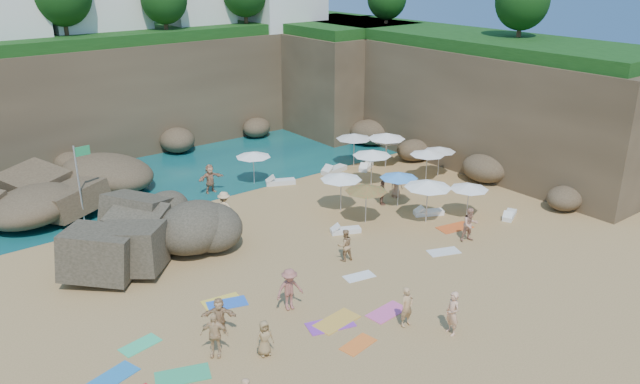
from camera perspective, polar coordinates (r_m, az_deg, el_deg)
ground at (r=31.40m, az=0.50°, el=-5.77°), size 120.00×120.00×0.00m
seawater at (r=56.58m, az=-18.86°, el=5.38°), size 120.00×120.00×0.00m
cliff_back at (r=51.80m, az=-15.36°, el=8.96°), size 44.00×8.00×8.00m
cliff_right at (r=48.26m, az=12.47°, el=8.37°), size 8.00×30.00×8.00m
cliff_corner at (r=55.22m, az=1.42°, el=10.40°), size 10.00×12.00×8.00m
rock_promontory at (r=40.98m, az=-26.45°, el=-1.49°), size 12.00×7.00×2.00m
rock_outcrop at (r=32.84m, az=-15.08°, el=-5.29°), size 8.44×7.47×2.79m
flag_pole at (r=36.27m, az=-21.07°, el=1.51°), size 0.89×0.11×4.56m
parasol_0 at (r=35.97m, az=1.94°, el=1.45°), size 2.43×2.43×2.30m
parasol_1 at (r=40.60m, az=-6.13°, el=3.45°), size 2.29×2.29×2.16m
parasol_2 at (r=44.53m, az=6.14°, el=4.82°), size 2.11×2.11×2.00m
parasol_3 at (r=43.77m, az=3.14°, el=5.13°), size 2.53×2.53×2.39m
parasol_4 at (r=43.70m, az=6.10°, el=5.13°), size 2.63×2.63×2.49m
parasol_5 at (r=40.19m, az=4.78°, el=3.60°), size 2.51×2.51×2.37m
parasol_6 at (r=34.34m, az=4.26°, el=0.35°), size 2.38×2.38×2.25m
parasol_7 at (r=42.57m, az=10.87°, el=3.88°), size 2.17×2.17×2.06m
parasol_8 at (r=41.41m, az=9.80°, el=3.60°), size 2.28×2.28×2.16m
parasol_9 at (r=34.75m, az=9.86°, el=0.73°), size 2.64×2.64×2.49m
parasol_10 at (r=36.87m, az=7.23°, el=1.53°), size 2.25×2.25×2.13m
parasol_11 at (r=36.00m, az=13.49°, el=0.51°), size 2.18×2.18×2.07m
lounger_0 at (r=43.04m, az=1.30°, el=2.03°), size 2.14×1.06×0.32m
lounger_1 at (r=40.86m, az=-3.63°, el=0.92°), size 2.01×1.39×0.30m
lounger_2 at (r=43.86m, az=4.25°, el=2.31°), size 1.79×1.39×0.27m
lounger_3 at (r=33.78m, az=2.35°, el=-3.53°), size 1.71×1.16×0.25m
lounger_4 at (r=36.56m, az=9.91°, el=-1.87°), size 1.77×1.28×0.26m
lounger_5 at (r=37.30m, az=16.94°, el=-2.04°), size 1.67×1.16×0.25m
towel_0 at (r=24.30m, az=-18.44°, el=-15.78°), size 1.98×1.38×0.03m
towel_2 at (r=24.81m, az=3.51°, el=-13.74°), size 1.58×0.98×0.03m
towel_3 at (r=23.74m, az=-12.45°, el=-16.07°), size 2.15×1.57×0.03m
towel_4 at (r=27.80m, az=-8.98°, el=-9.82°), size 1.76×1.07×0.03m
towel_5 at (r=29.45m, az=3.60°, el=-7.71°), size 1.56×1.00×0.03m
towel_6 at (r=25.90m, az=0.96°, el=-12.04°), size 2.12×1.46×0.03m
towel_8 at (r=27.58m, az=-8.49°, el=-10.06°), size 1.88×1.32×0.03m
towel_9 at (r=26.85m, az=6.14°, el=-10.86°), size 1.87×1.06×0.03m
towel_10 at (r=35.17m, az=12.21°, el=-3.19°), size 2.09×1.33×0.03m
towel_11 at (r=25.69m, az=-16.11°, el=-13.29°), size 1.65×1.04×0.03m
towel_12 at (r=26.12m, az=1.55°, el=-11.73°), size 2.06×1.22×0.03m
towel_13 at (r=32.29m, az=11.25°, el=-5.38°), size 1.80×1.33×0.03m
person_stand_1 at (r=30.56m, az=2.29°, el=-4.87°), size 0.92×0.79×1.63m
person_stand_2 at (r=34.86m, az=-8.74°, el=-1.48°), size 1.16×1.30×1.92m
person_stand_3 at (r=37.39m, az=5.72°, el=-0.06°), size 0.78×0.97×1.54m
person_stand_4 at (r=38.72m, az=7.01°, el=0.63°), size 0.84×0.61×1.54m
person_stand_5 at (r=39.68m, az=-10.02°, el=1.22°), size 1.73×0.51×1.86m
person_stand_6 at (r=25.45m, az=12.03°, el=-10.79°), size 0.59×0.76×1.85m
person_lie_0 at (r=26.83m, az=-2.77°, el=-10.21°), size 1.48×2.03×0.50m
person_lie_1 at (r=24.39m, az=-9.54°, el=-14.14°), size 1.94×2.05×0.44m
person_lie_2 at (r=24.22m, az=-5.05°, el=-14.25°), size 0.93×1.52×0.38m
person_lie_3 at (r=25.69m, az=-9.13°, el=-12.16°), size 2.01×2.03×0.40m
person_lie_4 at (r=26.00m, az=7.88°, el=-11.63°), size 0.65×1.71×0.41m
person_lie_5 at (r=33.63m, az=13.47°, el=-3.84°), size 1.47×2.01×0.69m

